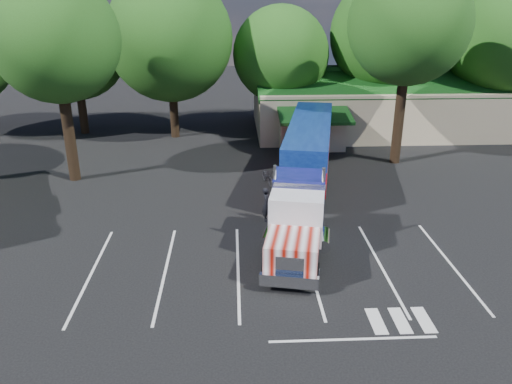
{
  "coord_description": "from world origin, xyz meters",
  "views": [
    {
      "loc": [
        -0.12,
        -25.22,
        11.38
      ],
      "look_at": [
        1.0,
        -1.83,
        2.0
      ],
      "focal_mm": 35.0,
      "sensor_mm": 36.0,
      "label": 1
    }
  ],
  "objects_px": {
    "bicycle": "(268,176)",
    "silver_sedan": "(381,133)",
    "woman": "(267,204)",
    "semi_truck": "(307,159)"
  },
  "relations": [
    {
      "from": "woman",
      "to": "semi_truck",
      "type": "bearing_deg",
      "value": -27.13
    },
    {
      "from": "woman",
      "to": "bicycle",
      "type": "relative_size",
      "value": 0.99
    },
    {
      "from": "bicycle",
      "to": "silver_sedan",
      "type": "xyz_separation_m",
      "value": [
        9.94,
        9.38,
        0.2
      ]
    },
    {
      "from": "bicycle",
      "to": "silver_sedan",
      "type": "height_order",
      "value": "silver_sedan"
    },
    {
      "from": "woman",
      "to": "silver_sedan",
      "type": "xyz_separation_m",
      "value": [
        10.4,
        14.96,
        -0.24
      ]
    },
    {
      "from": "woman",
      "to": "bicycle",
      "type": "xyz_separation_m",
      "value": [
        0.46,
        5.58,
        -0.44
      ]
    },
    {
      "from": "woman",
      "to": "bicycle",
      "type": "distance_m",
      "value": 5.62
    },
    {
      "from": "bicycle",
      "to": "silver_sedan",
      "type": "bearing_deg",
      "value": 28.86
    },
    {
      "from": "semi_truck",
      "to": "silver_sedan",
      "type": "height_order",
      "value": "semi_truck"
    },
    {
      "from": "semi_truck",
      "to": "bicycle",
      "type": "distance_m",
      "value": 3.6
    }
  ]
}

